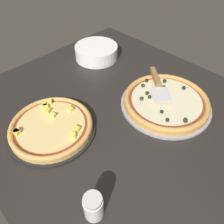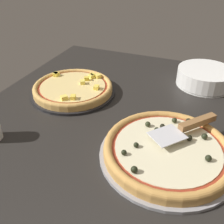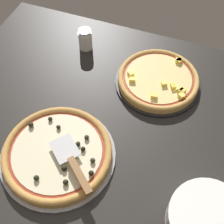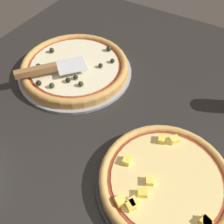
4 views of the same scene
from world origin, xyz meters
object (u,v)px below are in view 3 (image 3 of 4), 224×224
object	(u,v)px
pizza_back	(158,79)
serving_spatula	(76,169)
pizza_front	(57,153)
parmesan_shaker	(85,39)
plate_stack	(207,221)

from	to	relation	value
pizza_back	serving_spatula	xyz separation A→B (cm)	(-13.21, -47.08, 3.48)
pizza_front	serving_spatula	distance (cm)	10.83
pizza_back	parmesan_shaker	world-z (taller)	parmesan_shaker
serving_spatula	parmesan_shaker	size ratio (longest dim) A/B	2.16
pizza_back	serving_spatula	size ratio (longest dim) A/B	1.56
plate_stack	pizza_front	bearing A→B (deg)	174.04
pizza_back	parmesan_shaker	size ratio (longest dim) A/B	3.36
pizza_front	plate_stack	size ratio (longest dim) A/B	1.56
pizza_front	serving_spatula	world-z (taller)	serving_spatula
pizza_back	plate_stack	bearing A→B (deg)	-60.24
serving_spatula	pizza_back	bearing A→B (deg)	74.32
pizza_front	serving_spatula	xyz separation A→B (cm)	(9.19, -4.62, 3.41)
serving_spatula	plate_stack	size ratio (longest dim) A/B	0.87
pizza_back	serving_spatula	world-z (taller)	serving_spatula
pizza_front	pizza_back	distance (cm)	48.00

